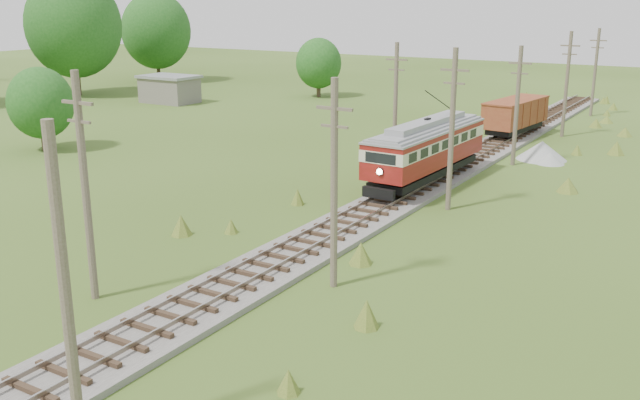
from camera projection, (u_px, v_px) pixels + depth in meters
The scene contains 17 objects.
railbed_main at pixel (417, 187), 44.32m from camera, with size 3.60×96.00×0.57m.
streetcar at pixel (426, 146), 44.64m from camera, with size 3.30×12.29×5.58m.
gondola at pixel (515, 114), 60.52m from camera, with size 3.57×8.48×2.73m.
gravel_pile at pixel (543, 152), 52.40m from camera, with size 3.79×4.02×1.38m.
utility_pole_r_1 at pixel (65, 294), 17.79m from camera, with size 0.30×0.30×8.80m.
utility_pole_r_2 at pixel (334, 183), 28.36m from camera, with size 1.60×0.30×8.60m.
utility_pole_r_3 at pixel (452, 129), 39.04m from camera, with size 1.60×0.30×9.00m.
utility_pole_r_4 at pixel (517, 105), 49.91m from camera, with size 1.60×0.30×8.40m.
utility_pole_r_5 at pixel (567, 83), 60.32m from camera, with size 1.60×0.30×8.90m.
utility_pole_r_6 at pixel (595, 71), 71.13m from camera, with size 1.60×0.30×8.70m.
utility_pole_l_a at pixel (85, 186), 27.13m from camera, with size 1.60×0.30×9.00m.
utility_pole_l_b at pixel (395, 102), 50.34m from camera, with size 1.60×0.30×8.60m.
tree_left_4 at pixel (73, 26), 85.54m from camera, with size 11.34×11.34×14.61m.
tree_left_5 at pixel (156, 31), 100.02m from camera, with size 9.66×9.66×12.44m.
tree_mid_a at pixel (319, 63), 85.22m from camera, with size 5.46×5.46×7.03m.
tree_mid_c at pixel (41, 103), 55.08m from camera, with size 5.04×5.04×6.49m.
shed at pixel (170, 89), 81.21m from camera, with size 6.40×4.40×3.10m.
Camera 1 is at (17.10, -5.76, 11.51)m, focal length 40.00 mm.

